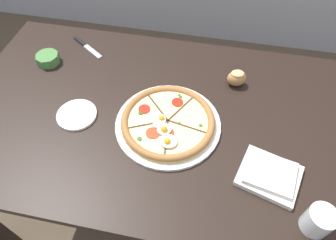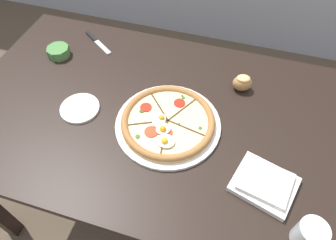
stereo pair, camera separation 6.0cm
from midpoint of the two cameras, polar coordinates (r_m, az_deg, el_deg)
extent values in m
plane|color=brown|center=(1.74, 0.54, -15.04)|extent=(12.00, 12.00, 0.00)
cube|color=black|center=(1.09, 0.84, 0.51)|extent=(1.52, 0.87, 0.03)
cube|color=black|center=(1.85, -17.47, 7.09)|extent=(0.06, 0.06, 0.74)
cube|color=black|center=(1.70, 28.36, -3.27)|extent=(0.06, 0.06, 0.74)
cylinder|color=white|center=(1.05, 1.64, -0.87)|extent=(0.37, 0.37, 0.01)
cylinder|color=tan|center=(1.04, 1.65, -0.47)|extent=(0.33, 0.33, 0.01)
cylinder|color=beige|center=(1.03, 1.66, -0.22)|extent=(0.29, 0.29, 0.00)
torus|color=#A36B38|center=(1.03, 1.66, -0.18)|extent=(0.33, 0.33, 0.03)
cube|color=#472D19|center=(1.02, -2.28, -0.60)|extent=(0.13, 0.07, 0.00)
cube|color=#472D19|center=(0.99, 1.03, -3.38)|extent=(0.02, 0.14, 0.00)
cube|color=#472D19|center=(1.01, 5.27, -1.64)|extent=(0.14, 0.03, 0.00)
cube|color=#472D19|center=(1.06, 4.38, 1.97)|extent=(0.07, 0.13, 0.00)
cube|color=#472D19|center=(1.07, -0.09, 2.57)|extent=(0.10, 0.11, 0.00)
cylinder|color=red|center=(1.00, 1.42, -2.50)|extent=(0.04, 0.04, 0.00)
cylinder|color=red|center=(1.06, -2.63, 2.36)|extent=(0.04, 0.04, 0.00)
cylinder|color=red|center=(1.00, -1.50, -2.34)|extent=(0.05, 0.05, 0.00)
cylinder|color=red|center=(1.08, 3.79, 3.19)|extent=(0.04, 0.04, 0.00)
ellipsoid|color=white|center=(0.97, 1.33, -4.07)|extent=(0.07, 0.06, 0.01)
sphere|color=#F4AD1E|center=(0.96, 1.11, -4.11)|extent=(0.02, 0.02, 0.02)
ellipsoid|color=white|center=(1.02, 0.02, -0.08)|extent=(0.05, 0.06, 0.01)
sphere|color=#F4AD1E|center=(1.02, 0.43, 0.40)|extent=(0.02, 0.02, 0.02)
ellipsoid|color=white|center=(1.00, 0.81, -1.74)|extent=(0.07, 0.07, 0.01)
sphere|color=orange|center=(0.99, 0.74, -1.82)|extent=(0.02, 0.02, 0.02)
cylinder|color=#386B23|center=(1.02, 7.82, -1.56)|extent=(0.01, 0.01, 0.00)
cylinder|color=#2D5B1E|center=(1.10, 4.27, 4.56)|extent=(0.01, 0.01, 0.00)
cylinder|color=#2D5B1E|center=(1.05, -3.43, 1.66)|extent=(0.02, 0.02, 0.00)
cylinder|color=#477A2D|center=(1.02, 3.77, -0.76)|extent=(0.01, 0.01, 0.00)
cylinder|color=#386B23|center=(1.10, 4.52, 4.23)|extent=(0.01, 0.01, 0.00)
cylinder|color=#386B23|center=(0.99, -4.10, -3.21)|extent=(0.02, 0.02, 0.00)
cylinder|color=#4C8442|center=(1.37, -18.94, 12.19)|extent=(0.09, 0.09, 0.04)
cylinder|color=gold|center=(1.37, -18.99, 12.35)|extent=(0.07, 0.07, 0.02)
cylinder|color=#4C8442|center=(1.35, -17.30, 11.95)|extent=(0.01, 0.01, 0.04)
cylinder|color=#4C8442|center=(1.37, -17.17, 12.86)|extent=(0.01, 0.01, 0.04)
cylinder|color=#4C8442|center=(1.40, -18.06, 13.36)|extent=(0.01, 0.01, 0.04)
cylinder|color=#4C8442|center=(1.40, -19.44, 13.17)|extent=(0.01, 0.01, 0.04)
cylinder|color=#4C8442|center=(1.39, -20.52, 12.41)|extent=(0.01, 0.01, 0.04)
cylinder|color=#4C8442|center=(1.37, -20.70, 11.50)|extent=(0.01, 0.01, 0.04)
cylinder|color=#4C8442|center=(1.34, -19.84, 10.97)|extent=(0.01, 0.01, 0.04)
cylinder|color=#4C8442|center=(1.33, -18.41, 11.16)|extent=(0.01, 0.01, 0.04)
cube|color=silver|center=(0.97, 19.54, -11.55)|extent=(0.21, 0.20, 0.02)
cube|color=silver|center=(0.96, 19.82, -11.06)|extent=(0.17, 0.15, 0.02)
ellipsoid|color=#B27F47|center=(1.18, 15.38, 6.72)|extent=(0.08, 0.07, 0.06)
ellipsoid|color=#EAB775|center=(1.17, 15.64, 7.60)|extent=(0.06, 0.05, 0.02)
cube|color=silver|center=(1.37, -11.10, 13.41)|extent=(0.10, 0.08, 0.01)
cube|color=black|center=(1.44, -13.15, 15.21)|extent=(0.08, 0.06, 0.01)
cylinder|color=white|center=(0.92, 27.14, -18.95)|extent=(0.08, 0.08, 0.08)
cylinder|color=silver|center=(0.94, 26.75, -19.31)|extent=(0.07, 0.07, 0.05)
cylinder|color=white|center=(1.13, -14.99, 2.12)|extent=(0.14, 0.14, 0.01)
camera|label=1|loc=(0.03, -88.33, 2.14)|focal=32.00mm
camera|label=2|loc=(0.03, 91.67, -2.14)|focal=32.00mm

